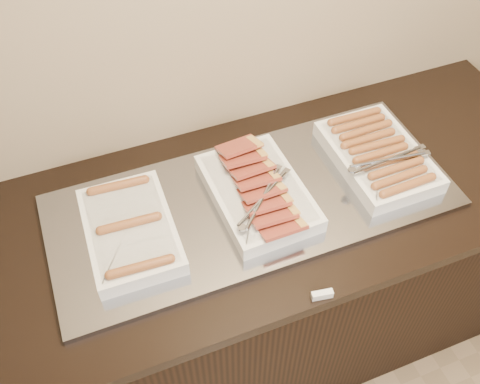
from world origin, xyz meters
name	(u,v)px	position (x,y,z in m)	size (l,w,h in m)	color
counter	(257,280)	(0.00, 2.13, 0.45)	(2.06, 0.76, 0.90)	black
warming_tray	(253,201)	(-0.03, 2.13, 0.91)	(1.20, 0.50, 0.02)	#91949F
dish_left	(130,230)	(-0.39, 2.13, 0.95)	(0.25, 0.36, 0.07)	silver
dish_center	(258,192)	(-0.01, 2.13, 0.95)	(0.27, 0.41, 0.09)	silver
dish_right	(378,155)	(0.39, 2.13, 0.95)	(0.27, 0.38, 0.08)	silver
label_holder	(322,295)	(0.02, 1.77, 0.91)	(0.06, 0.02, 0.02)	silver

